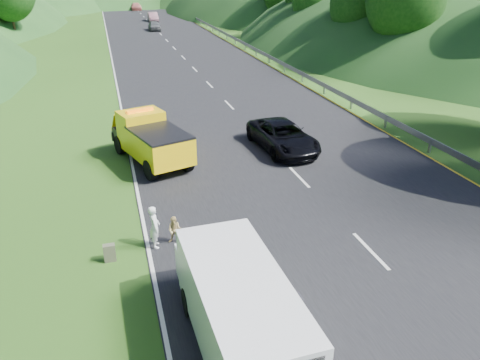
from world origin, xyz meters
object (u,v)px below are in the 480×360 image
object	(u,v)px
white_van	(238,307)
child	(176,243)
suitcase	(110,253)
tow_truck	(150,139)
passing_suv	(282,150)
woman	(156,246)
worker	(286,354)

from	to	relation	value
white_van	child	distance (m)	5.27
white_van	suitcase	bearing A→B (deg)	120.05
child	white_van	bearing A→B (deg)	-58.62
tow_truck	suitcase	bearing A→B (deg)	-122.79
child	passing_suv	distance (m)	9.66
woman	worker	bearing A→B (deg)	-153.99
tow_truck	passing_suv	bearing A→B (deg)	-19.52
white_van	woman	world-z (taller)	white_van
child	passing_suv	xyz separation A→B (m)	(6.48, 7.16, 0.00)
woman	child	distance (m)	0.65
child	suitcase	size ratio (longest dim) A/B	1.65
child	tow_truck	bearing A→B (deg)	112.81
worker	suitcase	xyz separation A→B (m)	(-3.88, 5.13, 0.29)
woman	worker	world-z (taller)	worker
tow_truck	woman	size ratio (longest dim) A/B	3.90
child	worker	xyz separation A→B (m)	(1.77, -5.59, 0.00)
child	worker	bearing A→B (deg)	-49.39
worker	suitcase	distance (m)	6.44
tow_truck	passing_suv	xyz separation A→B (m)	(6.45, -0.23, -1.13)
white_van	worker	world-z (taller)	white_van
tow_truck	white_van	world-z (taller)	tow_truck
tow_truck	suitcase	world-z (taller)	tow_truck
white_van	worker	distance (m)	1.68
woman	child	world-z (taller)	woman
suitcase	passing_suv	xyz separation A→B (m)	(8.60, 7.62, -0.29)
tow_truck	woman	distance (m)	7.54
suitcase	passing_suv	distance (m)	11.49
tow_truck	white_van	bearing A→B (deg)	-104.23
white_van	woman	xyz separation A→B (m)	(-1.39, 5.04, -1.23)
white_van	suitcase	world-z (taller)	white_van
woman	suitcase	distance (m)	1.56
tow_truck	worker	world-z (taller)	tow_truck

